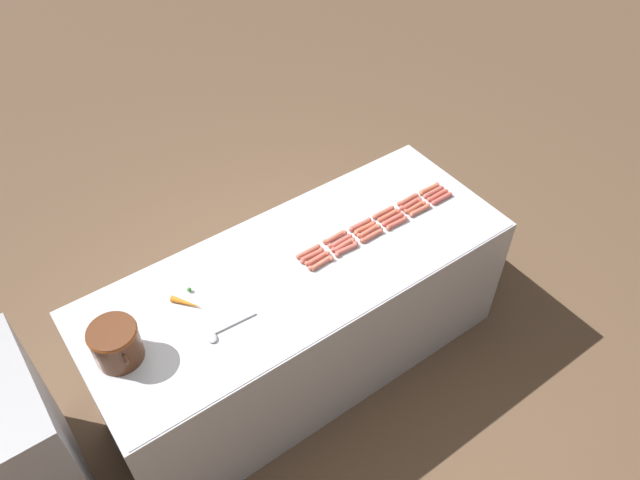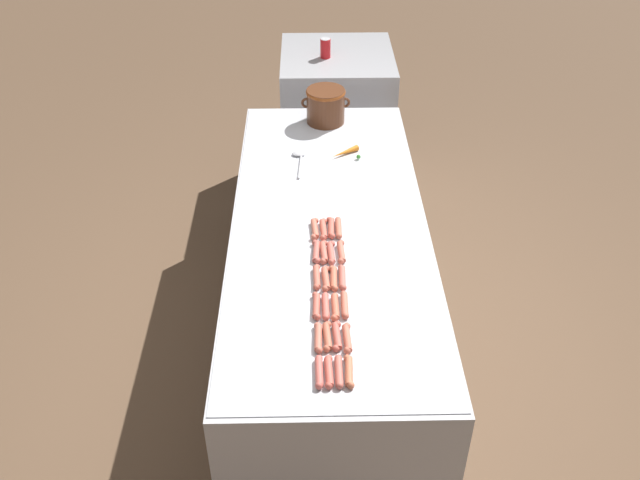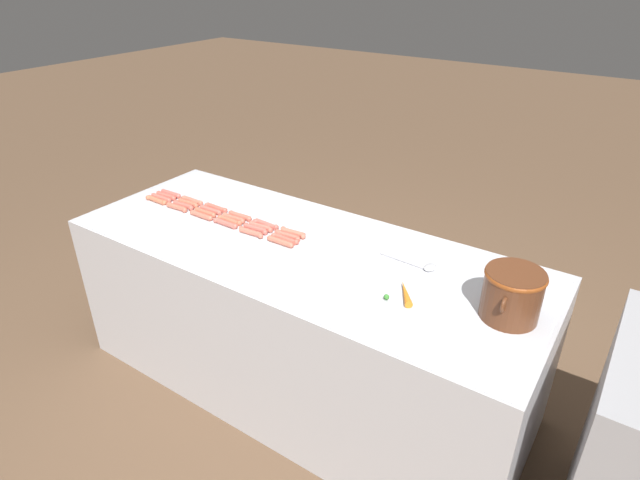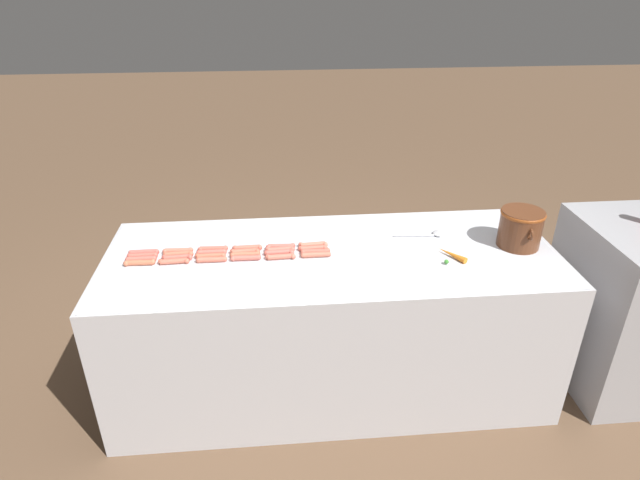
{
  "view_description": "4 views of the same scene",
  "coord_description": "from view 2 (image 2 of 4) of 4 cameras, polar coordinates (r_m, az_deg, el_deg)",
  "views": [
    {
      "loc": [
        -1.81,
        1.17,
        3.21
      ],
      "look_at": [
        0.08,
        -0.19,
        0.85
      ],
      "focal_mm": 34.57,
      "sensor_mm": 36.0,
      "label": 1
    },
    {
      "loc": [
        -0.09,
        -2.63,
        2.7
      ],
      "look_at": [
        -0.05,
        -0.19,
        0.87
      ],
      "focal_mm": 39.1,
      "sensor_mm": 36.0,
      "label": 2
    },
    {
      "loc": [
        1.74,
        1.28,
        2.05
      ],
      "look_at": [
        0.06,
        0.15,
        0.95
      ],
      "focal_mm": 29.45,
      "sensor_mm": 36.0,
      "label": 3
    },
    {
      "loc": [
        2.34,
        -0.27,
        2.16
      ],
      "look_at": [
        0.06,
        -0.07,
        0.96
      ],
      "focal_mm": 29.69,
      "sensor_mm": 36.0,
      "label": 4
    }
  ],
  "objects": [
    {
      "name": "ground_plane",
      "position": [
        3.78,
        0.65,
        -8.85
      ],
      "size": [
        20.0,
        20.0,
        0.0
      ],
      "primitive_type": "plane",
      "color": "brown"
    },
    {
      "name": "hot_dog_16",
      "position": [
        3.0,
        0.97,
        -1.06
      ],
      "size": [
        0.03,
        0.15,
        0.03
      ],
      "color": "#C65C50",
      "rests_on": "griddle_counter"
    },
    {
      "name": "hot_dog_6",
      "position": [
        2.5,
        0.73,
        -10.73
      ],
      "size": [
        0.03,
        0.15,
        0.03
      ],
      "color": "#CC594B",
      "rests_on": "griddle_counter"
    },
    {
      "name": "hot_dog_2",
      "position": [
        2.74,
        -0.31,
        -5.41
      ],
      "size": [
        0.03,
        0.15,
        0.03
      ],
      "color": "#C85949",
      "rests_on": "griddle_counter"
    },
    {
      "name": "hot_dog_20",
      "position": [
        2.74,
        2.03,
        -5.32
      ],
      "size": [
        0.03,
        0.15,
        0.03
      ],
      "color": "#C7634E",
      "rests_on": "griddle_counter"
    },
    {
      "name": "hot_dog_10",
      "position": [
        3.0,
        0.31,
        -1.0
      ],
      "size": [
        0.04,
        0.15,
        0.03
      ],
      "color": "#C26050",
      "rests_on": "griddle_counter"
    },
    {
      "name": "hot_dog_17",
      "position": [
        3.15,
        0.92,
        1.01
      ],
      "size": [
        0.03,
        0.15,
        0.03
      ],
      "color": "#C0594A",
      "rests_on": "griddle_counter"
    },
    {
      "name": "hot_dog_19",
      "position": [
        2.61,
        2.23,
        -8.03
      ],
      "size": [
        0.03,
        0.15,
        0.03
      ],
      "color": "#C6624D",
      "rests_on": "griddle_counter"
    },
    {
      "name": "hot_dog_21",
      "position": [
        2.87,
        1.83,
        -3.08
      ],
      "size": [
        0.03,
        0.15,
        0.03
      ],
      "color": "#C05E51",
      "rests_on": "griddle_counter"
    },
    {
      "name": "hot_dog_23",
      "position": [
        3.15,
        1.53,
        1.01
      ],
      "size": [
        0.03,
        0.15,
        0.03
      ],
      "color": "#BF634D",
      "rests_on": "griddle_counter"
    },
    {
      "name": "hot_dog_9",
      "position": [
        2.86,
        0.47,
        -3.18
      ],
      "size": [
        0.04,
        0.15,
        0.03
      ],
      "color": "#C1614C",
      "rests_on": "griddle_counter"
    },
    {
      "name": "hot_dog_12",
      "position": [
        2.5,
        1.55,
        -10.72
      ],
      "size": [
        0.03,
        0.15,
        0.03
      ],
      "color": "#C05E51",
      "rests_on": "griddle_counter"
    },
    {
      "name": "griddle_counter",
      "position": [
        3.48,
        0.7,
        -3.99
      ],
      "size": [
        0.9,
        2.31,
        0.85
      ],
      "color": "#BCBCC1",
      "rests_on": "ground_plane"
    },
    {
      "name": "hot_dog_11",
      "position": [
        3.14,
        0.28,
        0.89
      ],
      "size": [
        0.03,
        0.15,
        0.03
      ],
      "color": "#CC5E4D",
      "rests_on": "griddle_counter"
    },
    {
      "name": "hot_dog_5",
      "position": [
        3.14,
        -0.43,
        0.93
      ],
      "size": [
        0.04,
        0.15,
        0.03
      ],
      "color": "#CC6751",
      "rests_on": "griddle_counter"
    },
    {
      "name": "carrot",
      "position": [
        3.72,
        2.11,
        7.17
      ],
      "size": [
        0.16,
        0.12,
        0.03
      ],
      "color": "orange",
      "rests_on": "griddle_counter"
    },
    {
      "name": "hot_dog_7",
      "position": [
        2.62,
        0.6,
        -7.9
      ],
      "size": [
        0.04,
        0.15,
        0.03
      ],
      "color": "#C06148",
      "rests_on": "griddle_counter"
    },
    {
      "name": "soda_can",
      "position": [
        4.61,
        0.45,
        15.43
      ],
      "size": [
        0.07,
        0.07,
        0.12
      ],
      "color": "red",
      "rests_on": "back_cabinet"
    },
    {
      "name": "hot_dog_14",
      "position": [
        2.74,
        1.26,
        -5.48
      ],
      "size": [
        0.03,
        0.15,
        0.03
      ],
      "color": "#CD6148",
      "rests_on": "griddle_counter"
    },
    {
      "name": "hot_dog_15",
      "position": [
        2.87,
        1.13,
        -3.15
      ],
      "size": [
        0.03,
        0.15,
        0.03
      ],
      "color": "#CC6248",
      "rests_on": "griddle_counter"
    },
    {
      "name": "hot_dog_8",
      "position": [
        2.74,
        0.46,
        -5.45
      ],
      "size": [
        0.03,
        0.15,
        0.03
      ],
      "color": "#CC5D50",
      "rests_on": "griddle_counter"
    },
    {
      "name": "hot_dog_22",
      "position": [
        3.0,
        1.75,
        -0.98
      ],
      "size": [
        0.03,
        0.15,
        0.03
      ],
      "color": "#C66350",
      "rests_on": "griddle_counter"
    },
    {
      "name": "bean_pot",
      "position": [
        4.01,
        0.47,
        11.05
      ],
      "size": [
        0.28,
        0.22,
        0.2
      ],
      "color": "#562D19",
      "rests_on": "griddle_counter"
    },
    {
      "name": "serving_spoon",
      "position": [
        3.68,
        -1.73,
        6.7
      ],
      "size": [
        0.07,
        0.27,
        0.02
      ],
      "color": "#B7B7BC",
      "rests_on": "griddle_counter"
    },
    {
      "name": "hot_dog_0",
      "position": [
        2.5,
        -0.08,
        -10.74
      ],
      "size": [
        0.03,
        0.15,
        0.03
      ],
      "color": "#CC5A50",
      "rests_on": "griddle_counter"
    },
    {
      "name": "hot_dog_4",
      "position": [
        3.0,
        -0.32,
        -0.96
      ],
      "size": [
        0.04,
        0.15,
        0.03
      ],
      "color": "#C25B4F",
      "rests_on": "griddle_counter"
    },
    {
      "name": "hot_dog_18",
      "position": [
        2.5,
        2.38,
        -10.7
      ],
      "size": [
        0.03,
        0.15,
        0.03
      ],
      "color": "#C66748",
      "rests_on": "griddle_counter"
    },
    {
      "name": "hot_dog_13",
      "position": [
        2.62,
        1.39,
        -7.87
      ],
      "size": [
        0.04,
        0.15,
        0.03
      ],
      "color": "#C75B4D",
      "rests_on": "griddle_counter"
    },
    {
      "name": "hot_dog_1",
      "position": [
        2.61,
        -0.15,
        -8.0
      ],
      "size": [
        0.03,
        0.15,
        0.03
      ],
      "color": "#CB6651",
      "rests_on": "griddle_counter"
    },
    {
      "name": "back_cabinet",
      "position": [
        4.88,
        1.34,
        9.78
      ],
      "size": [
        0.73,
        0.76,
        0.96
      ],
      "primitive_type": "cube",
      "color": "#A0A0A4",
      "rests_on": "ground_plane"
    },
    {
      "name": "hot_dog_3",
      "position": [
        2.87,
        -0.28,
        -3.05
      ],
      "size": [
        0.03,
        0.15,
        0.03
      ],
      "color": "#C75E4C",
      "rests_on": "griddle_counter"
    }
  ]
}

